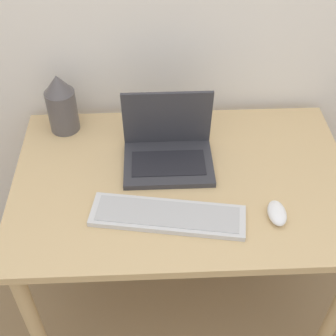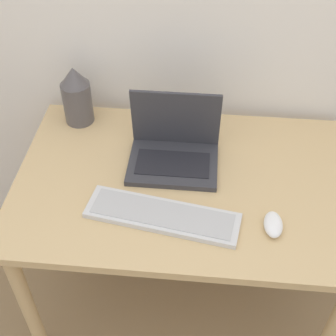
{
  "view_description": "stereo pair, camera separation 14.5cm",
  "coord_description": "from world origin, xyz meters",
  "px_view_note": "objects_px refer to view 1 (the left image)",
  "views": [
    {
      "loc": [
        -0.1,
        -0.73,
        1.82
      ],
      "look_at": [
        -0.05,
        0.32,
        0.81
      ],
      "focal_mm": 50.0,
      "sensor_mm": 36.0,
      "label": 1
    },
    {
      "loc": [
        0.05,
        -0.73,
        1.82
      ],
      "look_at": [
        -0.05,
        0.32,
        0.81
      ],
      "focal_mm": 50.0,
      "sensor_mm": 36.0,
      "label": 2
    }
  ],
  "objects_px": {
    "laptop": "(168,147)",
    "mouse": "(277,213)",
    "keyboard": "(168,216)",
    "vase": "(61,104)"
  },
  "relations": [
    {
      "from": "keyboard",
      "to": "vase",
      "type": "height_order",
      "value": "vase"
    },
    {
      "from": "mouse",
      "to": "keyboard",
      "type": "bearing_deg",
      "value": 178.1
    },
    {
      "from": "laptop",
      "to": "vase",
      "type": "height_order",
      "value": "laptop"
    },
    {
      "from": "mouse",
      "to": "vase",
      "type": "relative_size",
      "value": 0.43
    },
    {
      "from": "laptop",
      "to": "keyboard",
      "type": "xyz_separation_m",
      "value": [
        -0.01,
        -0.27,
        -0.04
      ]
    },
    {
      "from": "keyboard",
      "to": "mouse",
      "type": "distance_m",
      "value": 0.33
    },
    {
      "from": "keyboard",
      "to": "vase",
      "type": "bearing_deg",
      "value": 128.52
    },
    {
      "from": "vase",
      "to": "keyboard",
      "type": "bearing_deg",
      "value": -51.48
    },
    {
      "from": "laptop",
      "to": "keyboard",
      "type": "height_order",
      "value": "laptop"
    },
    {
      "from": "laptop",
      "to": "mouse",
      "type": "relative_size",
      "value": 3.04
    }
  ]
}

